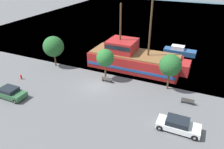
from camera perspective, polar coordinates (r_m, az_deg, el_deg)
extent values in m
plane|color=#5B5B5E|center=(31.28, -3.89, -2.99)|extent=(160.00, 160.00, 0.00)
plane|color=#33566B|center=(70.66, 13.54, 13.79)|extent=(80.00, 80.00, 0.00)
cube|color=#A31E1E|center=(36.10, 5.87, 3.45)|extent=(14.76, 5.40, 2.44)
cube|color=#234C93|center=(36.25, 5.84, 2.92)|extent=(14.47, 5.48, 0.45)
cube|color=#A31E1E|center=(34.55, 18.49, 1.62)|extent=(1.40, 2.97, 1.71)
cube|color=brown|center=(35.58, 5.97, 5.43)|extent=(14.17, 4.97, 0.25)
cube|color=#A31E1E|center=(35.90, 2.69, 7.58)|extent=(4.43, 4.32, 1.88)
cube|color=black|center=(35.81, 2.70, 8.00)|extent=(4.21, 4.38, 0.68)
cylinder|color=#4C331E|center=(33.54, 10.01, 12.08)|extent=(0.28, 0.28, 8.94)
cylinder|color=#4C331E|center=(35.17, 2.22, 12.05)|extent=(0.28, 0.28, 7.60)
cube|color=navy|center=(43.77, 17.26, 5.66)|extent=(5.89, 1.96, 0.94)
cube|color=silver|center=(43.54, 16.84, 6.77)|extent=(2.36, 1.53, 0.70)
cube|color=black|center=(43.47, 17.75, 6.60)|extent=(0.12, 1.37, 0.56)
cube|color=white|center=(24.37, 16.92, -12.76)|extent=(4.45, 1.84, 0.59)
cube|color=black|center=(24.02, 16.79, -11.65)|extent=(2.31, 1.66, 0.55)
cylinder|color=black|center=(23.86, 20.76, -15.20)|extent=(0.69, 0.22, 0.69)
cylinder|color=gray|center=(23.86, 20.76, -15.20)|extent=(0.26, 0.25, 0.26)
cylinder|color=black|center=(25.15, 21.15, -12.76)|extent=(0.69, 0.22, 0.69)
cylinder|color=gray|center=(25.15, 21.15, -12.76)|extent=(0.26, 0.25, 0.26)
cylinder|color=black|center=(24.01, 12.34, -13.46)|extent=(0.69, 0.22, 0.69)
cylinder|color=gray|center=(24.01, 12.34, -13.46)|extent=(0.26, 0.25, 0.26)
cylinder|color=black|center=(25.29, 13.23, -11.15)|extent=(0.69, 0.22, 0.69)
cylinder|color=gray|center=(25.29, 13.23, -11.15)|extent=(0.26, 0.25, 0.26)
cube|color=#2D5B38|center=(31.33, -24.97, -4.54)|extent=(4.11, 1.85, 0.67)
cube|color=black|center=(31.14, -25.33, -3.57)|extent=(2.14, 1.67, 0.49)
cylinder|color=black|center=(29.90, -23.92, -6.47)|extent=(0.61, 0.22, 0.61)
cylinder|color=gray|center=(29.90, -23.92, -6.47)|extent=(0.23, 0.25, 0.23)
cylinder|color=black|center=(30.80, -21.71, -4.97)|extent=(0.61, 0.22, 0.61)
cylinder|color=gray|center=(30.80, -21.71, -4.97)|extent=(0.23, 0.25, 0.23)
cylinder|color=black|center=(33.04, -25.73, -3.55)|extent=(0.61, 0.22, 0.61)
cylinder|color=gray|center=(33.04, -25.73, -3.55)|extent=(0.23, 0.25, 0.23)
cylinder|color=red|center=(35.58, -22.63, -0.72)|extent=(0.22, 0.22, 0.56)
sphere|color=red|center=(35.42, -22.73, -0.21)|extent=(0.25, 0.25, 0.25)
cylinder|color=red|center=(35.68, -22.82, -0.63)|extent=(0.10, 0.09, 0.09)
cylinder|color=red|center=(35.46, -22.46, -0.73)|extent=(0.10, 0.09, 0.09)
cube|color=#4C4742|center=(28.90, 19.20, -6.47)|extent=(1.54, 0.45, 0.05)
cube|color=#4C4742|center=(28.62, 19.22, -6.30)|extent=(1.54, 0.06, 0.40)
cube|color=#2D2D2D|center=(29.05, 17.75, -6.56)|extent=(0.12, 0.36, 0.40)
cube|color=#2D2D2D|center=(29.01, 20.52, -7.11)|extent=(0.12, 0.36, 0.40)
cube|color=#4C4742|center=(32.06, -1.28, -1.24)|extent=(1.52, 0.45, 0.05)
cube|color=#4C4742|center=(31.80, -1.43, -1.04)|extent=(1.52, 0.06, 0.40)
cube|color=#2D2D2D|center=(32.45, -2.39, -1.34)|extent=(0.12, 0.36, 0.40)
cube|color=#2D2D2D|center=(31.91, -0.14, -1.85)|extent=(0.12, 0.36, 0.40)
cylinder|color=brown|center=(38.12, -14.61, 3.64)|extent=(0.24, 0.24, 1.99)
sphere|color=#235B28|center=(37.24, -15.04, 7.07)|extent=(3.39, 3.39, 3.39)
cylinder|color=brown|center=(32.43, -1.73, 0.65)|extent=(0.24, 0.24, 2.40)
sphere|color=#286B2D|center=(31.46, -1.79, 4.37)|extent=(2.57, 2.57, 2.57)
cylinder|color=brown|center=(30.93, 14.45, -1.75)|extent=(0.24, 0.24, 2.35)
sphere|color=#235B28|center=(29.85, 14.99, 2.36)|extent=(2.99, 2.99, 2.99)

